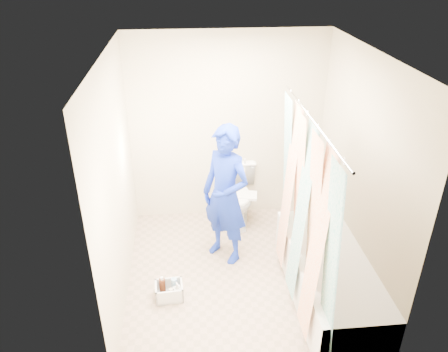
{
  "coord_description": "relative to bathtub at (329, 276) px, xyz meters",
  "views": [
    {
      "loc": [
        -0.52,
        -3.71,
        3.22
      ],
      "look_at": [
        -0.13,
        0.38,
        1.04
      ],
      "focal_mm": 35.0,
      "sensor_mm": 36.0,
      "label": 1
    }
  ],
  "objects": [
    {
      "name": "tank_lid",
      "position": [
        -0.74,
        1.39,
        0.18
      ],
      "size": [
        0.49,
        0.28,
        0.04
      ],
      "primitive_type": "cube",
      "rotation": [
        0.0,
        0.0,
        -0.18
      ],
      "color": "white",
      "rests_on": "toilet"
    },
    {
      "name": "tank_internals",
      "position": [
        -0.73,
        1.71,
        0.48
      ],
      "size": [
        0.18,
        0.07,
        0.25
      ],
      "color": "black",
      "rests_on": "toilet"
    },
    {
      "name": "curtain_rod",
      "position": [
        -0.33,
        0.0,
        1.68
      ],
      "size": [
        0.02,
        1.9,
        0.02
      ],
      "primitive_type": "cylinder",
      "rotation": [
        1.57,
        0.0,
        0.0
      ],
      "color": "silver",
      "rests_on": "wall_back"
    },
    {
      "name": "floor",
      "position": [
        -0.85,
        0.43,
        -0.27
      ],
      "size": [
        2.6,
        2.6,
        0.0
      ],
      "primitive_type": "plane",
      "color": "#A08571",
      "rests_on": "ground"
    },
    {
      "name": "wall_front",
      "position": [
        -0.85,
        -0.88,
        0.93
      ],
      "size": [
        2.4,
        0.02,
        2.4
      ],
      "primitive_type": "cube",
      "color": "#BEB692",
      "rests_on": "ground"
    },
    {
      "name": "bathtub",
      "position": [
        0.0,
        0.0,
        0.0
      ],
      "size": [
        0.7,
        1.75,
        0.5
      ],
      "color": "white",
      "rests_on": "ground"
    },
    {
      "name": "wall_right",
      "position": [
        0.35,
        0.43,
        0.93
      ],
      "size": [
        0.02,
        2.6,
        2.4
      ],
      "primitive_type": "cube",
      "color": "#BEB692",
      "rests_on": "ground"
    },
    {
      "name": "wall_back",
      "position": [
        -0.85,
        1.73,
        0.93
      ],
      "size": [
        2.4,
        0.02,
        2.4
      ],
      "primitive_type": "cube",
      "color": "#BEB692",
      "rests_on": "ground"
    },
    {
      "name": "cleaning_caddy",
      "position": [
        -1.6,
        0.14,
        -0.19
      ],
      "size": [
        0.29,
        0.24,
        0.21
      ],
      "rotation": [
        0.0,
        0.0,
        0.07
      ],
      "color": "silver",
      "rests_on": "ground"
    },
    {
      "name": "shower_curtain",
      "position": [
        -0.33,
        0.0,
        0.75
      ],
      "size": [
        0.06,
        1.75,
        1.8
      ],
      "primitive_type": "cube",
      "color": "white",
      "rests_on": "curtain_rod"
    },
    {
      "name": "plumber",
      "position": [
        -0.96,
        0.78,
        0.54
      ],
      "size": [
        0.69,
        0.69,
        1.61
      ],
      "primitive_type": "imported",
      "rotation": [
        0.0,
        0.0,
        -0.77
      ],
      "color": "#1035A2",
      "rests_on": "ground"
    },
    {
      "name": "wall_left",
      "position": [
        -2.05,
        0.43,
        0.93
      ],
      "size": [
        0.02,
        2.6,
        2.4
      ],
      "primitive_type": "cube",
      "color": "#BEB692",
      "rests_on": "ground"
    },
    {
      "name": "ceiling",
      "position": [
        -0.85,
        0.43,
        2.13
      ],
      "size": [
        2.4,
        2.6,
        0.02
      ],
      "primitive_type": "cube",
      "color": "white",
      "rests_on": "wall_back"
    },
    {
      "name": "toilet",
      "position": [
        -0.72,
        1.51,
        0.11
      ],
      "size": [
        0.55,
        0.8,
        0.76
      ],
      "primitive_type": "imported",
      "rotation": [
        0.0,
        0.0,
        -0.18
      ],
      "color": "white",
      "rests_on": "ground"
    }
  ]
}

